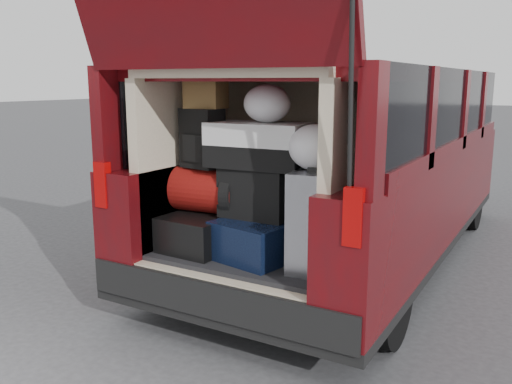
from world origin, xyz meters
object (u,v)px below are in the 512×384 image
silver_roller (316,220)px  red_duffel (209,190)px  navy_hardshell (263,238)px  black_hardshell (206,230)px  black_soft_case (257,192)px  twotone_duffel (258,145)px  backpack (202,138)px

silver_roller → red_duffel: bearing=168.9°
navy_hardshell → black_hardshell: bearing=-166.1°
black_soft_case → twotone_duffel: (0.00, 0.01, 0.31)m
red_duffel → twotone_duffel: twotone_duffel is taller
twotone_duffel → black_hardshell: bearing=-172.6°
silver_roller → backpack: 0.99m
black_soft_case → twotone_duffel: twotone_duffel is taller
navy_hardshell → red_duffel: 0.52m
silver_roller → red_duffel: size_ratio=1.27×
navy_hardshell → red_duffel: bearing=-172.5°
silver_roller → backpack: bearing=170.0°
navy_hardshell → black_soft_case: black_soft_case is taller
silver_roller → black_hardshell: bearing=172.2°
black_hardshell → red_duffel: size_ratio=1.24×
black_soft_case → twotone_duffel: size_ratio=0.71×
navy_hardshell → twotone_duffel: size_ratio=0.89×
black_hardshell → backpack: (-0.04, 0.04, 0.63)m
black_soft_case → black_hardshell: bearing=-172.4°
black_hardshell → twotone_duffel: (0.38, 0.07, 0.61)m
black_hardshell → silver_roller: size_ratio=0.97×
black_hardshell → silver_roller: (0.84, -0.03, 0.19)m
black_hardshell → red_duffel: 0.28m
red_duffel → twotone_duffel: size_ratio=0.74×
black_soft_case → red_duffel: bearing=-179.8°
twotone_duffel → black_soft_case: bearing=-98.5°
navy_hardshell → silver_roller: (0.40, -0.05, 0.18)m
black_hardshell → silver_roller: silver_roller is taller
red_duffel → silver_roller: bearing=-10.0°
navy_hardshell → black_soft_case: (-0.07, 0.04, 0.29)m
black_hardshell → black_soft_case: (0.38, 0.06, 0.30)m
red_duffel → black_soft_case: size_ratio=1.05×
silver_roller → twotone_duffel: bearing=161.9°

